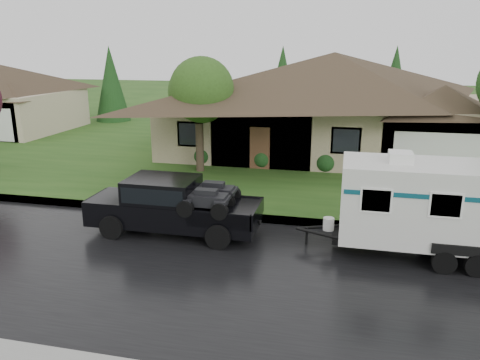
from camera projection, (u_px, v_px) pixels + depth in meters
name	position (u px, v px, depth m)	size (l,w,h in m)	color
ground	(245.00, 245.00, 14.77)	(140.00, 140.00, 0.00)	#244A17
road	(230.00, 274.00, 12.89)	(140.00, 8.00, 0.01)	black
curb	(259.00, 218.00, 16.86)	(140.00, 0.50, 0.15)	gray
lawn	(297.00, 147.00, 28.81)	(140.00, 26.00, 0.15)	#244A17
house_main	(338.00, 92.00, 26.26)	(19.44, 10.80, 6.90)	gray
tree_left_green	(199.00, 95.00, 22.03)	(3.23, 3.23, 5.35)	#382B1E
shrub_row	(326.00, 161.00, 22.87)	(13.60, 1.00, 1.00)	#143814
pickup_truck	(171.00, 204.00, 15.51)	(5.65, 2.15, 1.88)	black
travel_trailer	(458.00, 205.00, 13.43)	(6.97, 2.45, 3.13)	silver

